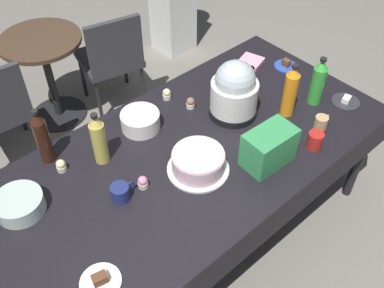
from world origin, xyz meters
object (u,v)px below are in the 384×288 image
soda_bottle_orange_juice (290,92)px  soda_bottle_lime_soda (318,82)px  coffee_mug_black (245,74)px  soda_bottle_cola (43,138)px  soda_bottle_ginger_ale (99,140)px  dessert_plate_charcoal (346,101)px  coffee_mug_tan (321,123)px  dessert_plate_white (100,281)px  coffee_mug_red (315,140)px  dessert_plate_cobalt (286,65)px  round_cafe_table (46,64)px  ceramic_snack_bowl (140,121)px  slow_cooker (234,91)px  cupcake_rose (167,94)px  cupcake_vanilla (143,182)px  cupcake_mint (191,103)px  potluck_table (192,159)px  glass_salad_bowl (20,204)px  frosted_layer_cake (198,162)px  maroon_chair_right (111,56)px  coffee_mug_navy (121,192)px  cupcake_cocoa (61,166)px  soda_carton (269,147)px

soda_bottle_orange_juice → soda_bottle_lime_soda: bearing=-11.3°
soda_bottle_orange_juice → coffee_mug_black: (0.05, 0.38, -0.11)m
soda_bottle_cola → coffee_mug_black: 1.27m
soda_bottle_ginger_ale → coffee_mug_black: size_ratio=2.41×
dessert_plate_charcoal → coffee_mug_tan: (-0.30, -0.04, 0.04)m
dessert_plate_white → coffee_mug_red: coffee_mug_red is taller
coffee_mug_tan → dessert_plate_cobalt: bearing=57.7°
coffee_mug_tan → round_cafe_table: (-0.69, 1.93, -0.30)m
dessert_plate_cobalt → coffee_mug_black: coffee_mug_black is taller
soda_bottle_orange_juice → dessert_plate_cobalt: bearing=40.2°
ceramic_snack_bowl → soda_bottle_ginger_ale: 0.32m
soda_bottle_orange_juice → slow_cooker: bearing=138.6°
cupcake_rose → coffee_mug_tan: coffee_mug_tan is taller
coffee_mug_black → ceramic_snack_bowl: bearing=174.0°
coffee_mug_red → cupcake_vanilla: bearing=155.7°
soda_bottle_ginger_ale → cupcake_vanilla: bearing=-80.9°
cupcake_mint → coffee_mug_tan: bearing=-56.4°
potluck_table → dessert_plate_charcoal: 0.99m
glass_salad_bowl → soda_bottle_lime_soda: soda_bottle_lime_soda is taller
potluck_table → cupcake_vanilla: bearing=-175.8°
frosted_layer_cake → soda_bottle_cola: size_ratio=0.97×
slow_cooker → maroon_chair_right: slow_cooker is taller
slow_cooker → cupcake_mint: (-0.15, 0.20, -0.13)m
cupcake_mint → coffee_mug_navy: size_ratio=0.53×
potluck_table → soda_bottle_lime_soda: size_ratio=7.28×
cupcake_cocoa → soda_bottle_ginger_ale: size_ratio=0.22×
coffee_mug_black → coffee_mug_navy: bearing=-167.1°
coffee_mug_black → coffee_mug_tan: bearing=-91.9°
soda_bottle_ginger_ale → potluck_table: bearing=-33.9°
dessert_plate_white → soda_bottle_orange_juice: bearing=7.4°
potluck_table → cupcake_mint: cupcake_mint is taller
dessert_plate_charcoal → slow_cooker: bearing=146.5°
coffee_mug_red → potluck_table: bearing=141.3°
potluck_table → soda_bottle_lime_soda: bearing=-12.0°
dessert_plate_white → coffee_mug_navy: (0.32, 0.30, 0.03)m
potluck_table → coffee_mug_tan: bearing=-28.4°
dessert_plate_cobalt → dessert_plate_white: bearing=-164.6°
slow_cooker → soda_bottle_ginger_ale: (-0.76, 0.19, -0.02)m
ceramic_snack_bowl → cupcake_vanilla: (-0.25, -0.35, -0.02)m
cupcake_vanilla → round_cafe_table: bearing=79.8°
potluck_table → coffee_mug_black: size_ratio=17.17×
soda_bottle_cola → potluck_table: bearing=-37.2°
cupcake_vanilla → dessert_plate_charcoal: bearing=-12.3°
potluck_table → soda_bottle_lime_soda: soda_bottle_lime_soda is taller
slow_cooker → dessert_plate_cobalt: (0.58, 0.09, -0.15)m
slow_cooker → coffee_mug_red: (0.13, -0.48, -0.11)m
dessert_plate_charcoal → soda_carton: (-0.71, -0.01, 0.09)m
soda_bottle_orange_juice → glass_salad_bowl: bearing=165.6°
dessert_plate_white → cupcake_cocoa: size_ratio=2.56×
ceramic_snack_bowl → coffee_mug_tan: size_ratio=1.93×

